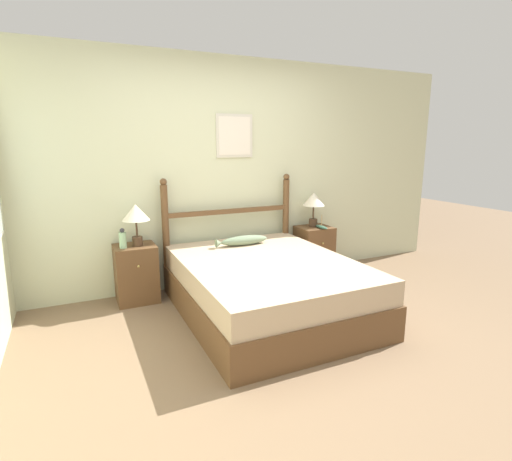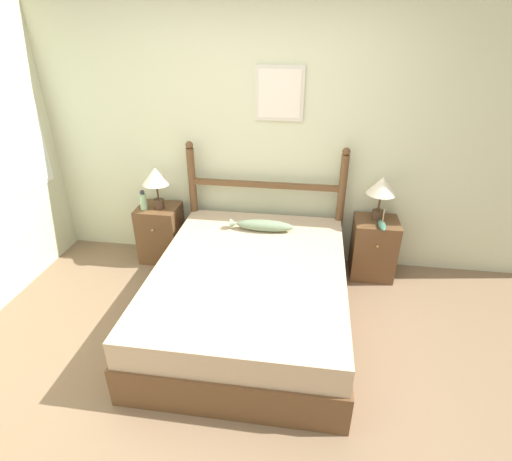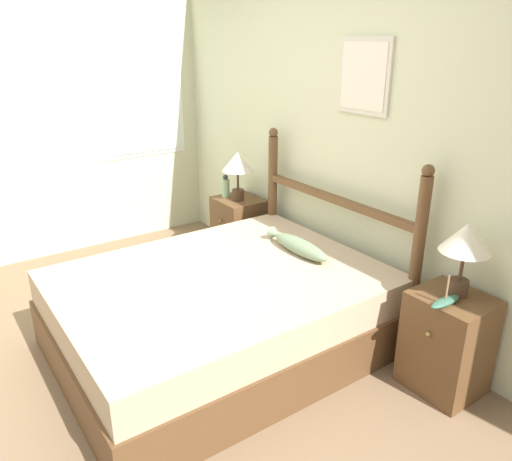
# 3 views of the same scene
# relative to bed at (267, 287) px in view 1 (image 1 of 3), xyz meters

# --- Properties ---
(ground_plane) EXTENTS (16.00, 16.00, 0.00)m
(ground_plane) POSITION_rel_bed_xyz_m (-0.11, -0.64, -0.26)
(ground_plane) COLOR #7A6047
(wall_back) EXTENTS (6.40, 0.08, 2.55)m
(wall_back) POSITION_rel_bed_xyz_m (-0.11, 1.09, 1.01)
(wall_back) COLOR beige
(wall_back) RESTS_ON ground_plane
(bed) EXTENTS (1.55, 2.00, 0.53)m
(bed) POSITION_rel_bed_xyz_m (0.00, 0.00, 0.00)
(bed) COLOR brown
(bed) RESTS_ON ground_plane
(headboard) EXTENTS (1.55, 0.07, 1.26)m
(headboard) POSITION_rel_bed_xyz_m (-0.00, 0.96, 0.41)
(headboard) COLOR brown
(headboard) RESTS_ON ground_plane
(nightstand_left) EXTENTS (0.41, 0.39, 0.60)m
(nightstand_left) POSITION_rel_bed_xyz_m (-1.09, 0.85, 0.03)
(nightstand_left) COLOR brown
(nightstand_left) RESTS_ON ground_plane
(nightstand_right) EXTENTS (0.41, 0.39, 0.60)m
(nightstand_right) POSITION_rel_bed_xyz_m (1.09, 0.85, 0.03)
(nightstand_right) COLOR brown
(nightstand_right) RESTS_ON ground_plane
(table_lamp_left) EXTENTS (0.27, 0.27, 0.42)m
(table_lamp_left) POSITION_rel_bed_xyz_m (-1.06, 0.83, 0.65)
(table_lamp_left) COLOR #422D1E
(table_lamp_left) RESTS_ON nightstand_left
(table_lamp_right) EXTENTS (0.27, 0.27, 0.42)m
(table_lamp_right) POSITION_rel_bed_xyz_m (1.08, 0.88, 0.65)
(table_lamp_right) COLOR #422D1E
(table_lamp_right) RESTS_ON nightstand_right
(bottle) EXTENTS (0.07, 0.07, 0.20)m
(bottle) POSITION_rel_bed_xyz_m (-1.20, 0.79, 0.42)
(bottle) COLOR #99C699
(bottle) RESTS_ON nightstand_left
(model_boat) EXTENTS (0.07, 0.23, 0.17)m
(model_boat) POSITION_rel_bed_xyz_m (1.11, 0.74, 0.35)
(model_boat) COLOR #386651
(model_boat) RESTS_ON nightstand_right
(fish_pillow) EXTENTS (0.59, 0.13, 0.10)m
(fish_pillow) POSITION_rel_bed_xyz_m (0.02, 0.62, 0.32)
(fish_pillow) COLOR gray
(fish_pillow) RESTS_ON bed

